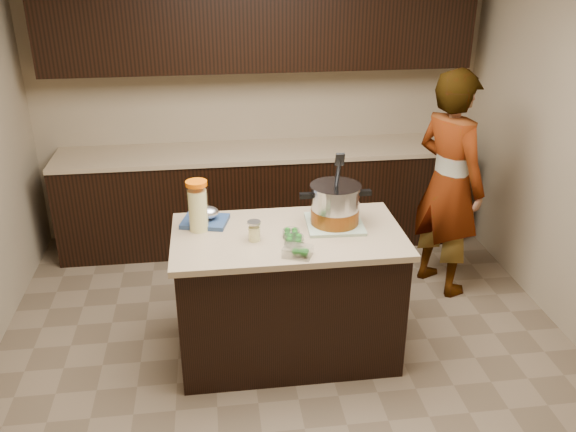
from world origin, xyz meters
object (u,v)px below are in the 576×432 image
at_px(lemonade_pitcher, 198,208).
at_px(stock_pot, 335,207).
at_px(person, 449,184).
at_px(island, 288,294).

bearing_deg(lemonade_pitcher, stock_pot, -2.80).
xyz_separation_m(stock_pot, lemonade_pitcher, (-0.87, 0.04, 0.02)).
bearing_deg(person, lemonade_pitcher, 83.05).
distance_m(island, lemonade_pitcher, 0.83).
bearing_deg(lemonade_pitcher, person, 17.62).
relative_size(stock_pot, person, 0.26).
distance_m(lemonade_pitcher, person, 1.99).
xyz_separation_m(island, person, (1.34, 0.72, 0.43)).
height_order(stock_pot, person, person).
height_order(stock_pot, lemonade_pitcher, stock_pot).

